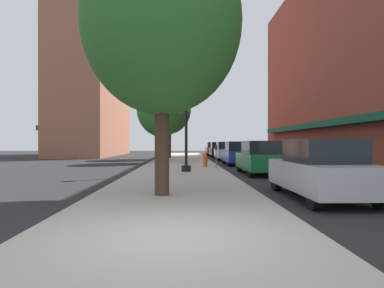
{
  "coord_description": "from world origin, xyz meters",
  "views": [
    {
      "loc": [
        0.2,
        -5.37,
        1.55
      ],
      "look_at": [
        0.76,
        18.02,
        1.49
      ],
      "focal_mm": 31.77,
      "sensor_mm": 36.0,
      "label": 1
    }
  ],
  "objects": [
    {
      "name": "car_blue",
      "position": [
        4.0,
        18.48,
        0.81
      ],
      "size": [
        1.8,
        4.3,
        1.66
      ],
      "rotation": [
        0.0,
        0.0,
        -0.02
      ],
      "color": "black",
      "rests_on": "ground"
    },
    {
      "name": "car_black",
      "position": [
        4.0,
        31.88,
        0.81
      ],
      "size": [
        1.8,
        4.3,
        1.66
      ],
      "rotation": [
        0.0,
        0.0,
        -0.01
      ],
      "color": "black",
      "rests_on": "ground"
    },
    {
      "name": "parking_meter_near",
      "position": [
        2.05,
        13.99,
        0.95
      ],
      "size": [
        0.14,
        0.09,
        1.31
      ],
      "color": "slate",
      "rests_on": "sidewalk_slab"
    },
    {
      "name": "fire_hydrant",
      "position": [
        1.5,
        15.13,
        0.52
      ],
      "size": [
        0.33,
        0.26,
        0.79
      ],
      "color": "#E05614",
      "rests_on": "sidewalk_slab"
    },
    {
      "name": "ground_plane",
      "position": [
        4.0,
        18.0,
        0.0
      ],
      "size": [
        90.0,
        90.0,
        0.0
      ],
      "primitive_type": "plane",
      "color": "#232326"
    },
    {
      "name": "tree_near",
      "position": [
        -0.41,
        4.0,
        4.85
      ],
      "size": [
        4.4,
        4.4,
        7.27
      ],
      "color": "#422D1E",
      "rests_on": "sidewalk_slab"
    },
    {
      "name": "car_green",
      "position": [
        4.0,
        11.34,
        0.81
      ],
      "size": [
        1.8,
        4.3,
        1.66
      ],
      "rotation": [
        0.0,
        0.0,
        0.0
      ],
      "color": "black",
      "rests_on": "ground"
    },
    {
      "name": "tree_mid",
      "position": [
        -1.56,
        21.57,
        4.3
      ],
      "size": [
        3.96,
        3.96,
        6.48
      ],
      "color": "#4C3823",
      "rests_on": "sidewalk_slab"
    },
    {
      "name": "car_white",
      "position": [
        4.0,
        25.26,
        0.81
      ],
      "size": [
        1.8,
        4.3,
        1.66
      ],
      "rotation": [
        0.0,
        0.0,
        0.0
      ],
      "color": "black",
      "rests_on": "ground"
    },
    {
      "name": "sidewalk_slab",
      "position": [
        0.0,
        19.0,
        0.06
      ],
      "size": [
        4.8,
        50.0,
        0.12
      ],
      "primitive_type": "cube",
      "color": "#A8A399",
      "rests_on": "ground"
    },
    {
      "name": "car_red",
      "position": [
        4.0,
        38.32,
        0.81
      ],
      "size": [
        1.8,
        4.3,
        1.66
      ],
      "rotation": [
        0.0,
        0.0,
        0.03
      ],
      "color": "black",
      "rests_on": "ground"
    },
    {
      "name": "building_right_brick",
      "position": [
        14.99,
        22.0,
        9.12
      ],
      "size": [
        6.8,
        40.0,
        18.29
      ],
      "color": "brown",
      "rests_on": "ground"
    },
    {
      "name": "lamppost",
      "position": [
        0.32,
        11.7,
        3.2
      ],
      "size": [
        0.48,
        0.48,
        5.9
      ],
      "color": "black",
      "rests_on": "sidewalk_slab"
    },
    {
      "name": "car_silver",
      "position": [
        4.0,
        3.96,
        0.81
      ],
      "size": [
        1.8,
        4.3,
        1.66
      ],
      "rotation": [
        0.0,
        0.0,
        -0.04
      ],
      "color": "black",
      "rests_on": "ground"
    },
    {
      "name": "tree_far",
      "position": [
        -1.24,
        27.57,
        4.88
      ],
      "size": [
        4.28,
        4.28,
        7.25
      ],
      "color": "#422D1E",
      "rests_on": "sidewalk_slab"
    },
    {
      "name": "building_far_background",
      "position": [
        -11.01,
        37.0,
        10.59
      ],
      "size": [
        6.8,
        18.0,
        21.23
      ],
      "color": "#9E6047",
      "rests_on": "ground"
    }
  ]
}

